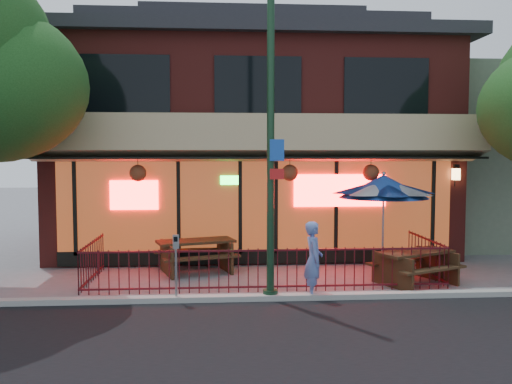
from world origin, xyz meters
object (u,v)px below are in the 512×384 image
at_px(picnic_table_right, 415,262).
at_px(patio_umbrella, 384,186).
at_px(parking_meter_near, 176,257).
at_px(pedestrian, 314,260).
at_px(street_light, 271,153).
at_px(picnic_table_left, 196,251).

distance_m(picnic_table_right, patio_umbrella, 2.26).
height_order(patio_umbrella, parking_meter_near, patio_umbrella).
bearing_deg(parking_meter_near, pedestrian, 2.53).
xyz_separation_m(pedestrian, parking_meter_near, (-2.95, -0.13, 0.13)).
bearing_deg(street_light, pedestrian, 3.22).
xyz_separation_m(picnic_table_left, picnic_table_right, (5.30, -1.70, -0.03)).
relative_size(picnic_table_right, patio_umbrella, 0.86).
bearing_deg(picnic_table_right, patio_umbrella, 105.01).
bearing_deg(pedestrian, picnic_table_left, 46.04).
distance_m(street_light, pedestrian, 2.50).
xyz_separation_m(street_light, picnic_table_left, (-1.71, 2.80, -2.59)).
distance_m(pedestrian, parking_meter_near, 2.95).
xyz_separation_m(patio_umbrella, pedestrian, (-2.28, -2.44, -1.44)).
distance_m(picnic_table_left, parking_meter_near, 2.92).
distance_m(patio_umbrella, pedestrian, 3.64).
relative_size(picnic_table_right, parking_meter_near, 1.61).
bearing_deg(picnic_table_right, pedestrian, -158.43).
distance_m(picnic_table_left, pedestrian, 3.83).
relative_size(picnic_table_right, pedestrian, 1.38).
distance_m(picnic_table_left, patio_umbrella, 5.23).
height_order(pedestrian, parking_meter_near, pedestrian).
xyz_separation_m(street_light, parking_meter_near, (-2.01, -0.08, -2.18)).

